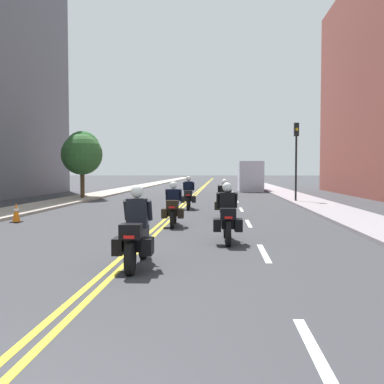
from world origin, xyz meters
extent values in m
plane|color=#343539|center=(0.00, 48.00, 0.00)|extent=(264.00, 264.00, 0.00)
cube|color=#A89A8C|center=(-7.48, 48.00, 0.06)|extent=(2.45, 144.00, 0.12)
cube|color=gray|center=(7.48, 48.00, 0.06)|extent=(2.45, 144.00, 0.12)
cube|color=yellow|center=(-0.12, 48.00, 0.00)|extent=(0.12, 132.00, 0.01)
cube|color=yellow|center=(0.12, 48.00, 0.00)|extent=(0.12, 132.00, 0.01)
cube|color=silver|center=(3.13, 2.00, 0.00)|extent=(0.14, 2.40, 0.01)
cube|color=silver|center=(3.13, 8.00, 0.00)|extent=(0.14, 2.40, 0.01)
cube|color=silver|center=(3.13, 14.00, 0.00)|extent=(0.14, 2.40, 0.01)
cube|color=silver|center=(3.13, 20.00, 0.00)|extent=(0.14, 2.40, 0.01)
cube|color=silver|center=(3.13, 26.00, 0.00)|extent=(0.14, 2.40, 0.01)
cube|color=silver|center=(3.13, 32.00, 0.00)|extent=(0.14, 2.40, 0.01)
cube|color=silver|center=(3.13, 38.00, 0.00)|extent=(0.14, 2.40, 0.01)
cube|color=silver|center=(3.13, 44.00, 0.00)|extent=(0.14, 2.40, 0.01)
cube|color=silver|center=(3.13, 50.00, 0.00)|extent=(0.14, 2.40, 0.01)
cube|color=silver|center=(3.13, 56.00, 0.00)|extent=(0.14, 2.40, 0.01)
cylinder|color=black|center=(0.40, 7.16, 0.31)|extent=(0.14, 0.63, 0.62)
cylinder|color=black|center=(0.43, 5.55, 0.31)|extent=(0.14, 0.63, 0.62)
cube|color=silver|center=(0.40, 7.16, 0.64)|extent=(0.15, 0.32, 0.04)
cube|color=black|center=(0.42, 6.35, 0.59)|extent=(0.34, 1.23, 0.40)
cube|color=black|center=(0.43, 5.63, 0.81)|extent=(0.41, 0.37, 0.28)
cube|color=red|center=(0.43, 5.44, 0.73)|extent=(0.20, 0.03, 0.06)
cube|color=black|center=(0.15, 5.87, 0.49)|extent=(0.21, 0.44, 0.32)
cube|color=black|center=(0.71, 5.88, 0.49)|extent=(0.21, 0.44, 0.32)
cube|color=#B2C1CC|center=(0.41, 6.87, 0.97)|extent=(0.36, 0.13, 0.36)
cube|color=black|center=(0.42, 6.30, 1.09)|extent=(0.40, 0.27, 0.59)
cylinder|color=black|center=(0.18, 6.45, 1.14)|extent=(0.11, 0.28, 0.45)
cylinder|color=black|center=(0.66, 6.46, 1.14)|extent=(0.11, 0.28, 0.45)
sphere|color=white|center=(0.42, 6.33, 1.52)|extent=(0.26, 0.26, 0.26)
cylinder|color=black|center=(2.26, 10.39, 0.34)|extent=(0.15, 0.68, 0.68)
cylinder|color=black|center=(2.30, 8.87, 0.34)|extent=(0.15, 0.68, 0.68)
cube|color=silver|center=(2.26, 10.39, 0.70)|extent=(0.15, 0.32, 0.04)
cube|color=black|center=(2.28, 9.63, 0.62)|extent=(0.35, 1.17, 0.40)
cube|color=black|center=(2.30, 8.95, 0.84)|extent=(0.41, 0.37, 0.28)
cube|color=red|center=(2.31, 8.76, 0.76)|extent=(0.20, 0.04, 0.06)
cube|color=black|center=(2.01, 9.17, 0.52)|extent=(0.21, 0.45, 0.32)
cube|color=black|center=(2.57, 9.18, 0.52)|extent=(0.21, 0.45, 0.32)
cube|color=#B2C1CC|center=(2.26, 10.12, 1.00)|extent=(0.36, 0.13, 0.36)
cube|color=black|center=(2.28, 9.58, 1.09)|extent=(0.41, 0.27, 0.54)
cylinder|color=black|center=(2.04, 9.72, 1.14)|extent=(0.11, 0.28, 0.45)
cylinder|color=black|center=(2.52, 9.74, 1.14)|extent=(0.11, 0.28, 0.45)
sphere|color=white|center=(2.28, 9.61, 1.50)|extent=(0.26, 0.26, 0.26)
cylinder|color=black|center=(0.41, 13.91, 0.30)|extent=(0.14, 0.61, 0.61)
cylinder|color=black|center=(0.47, 12.41, 0.30)|extent=(0.14, 0.61, 0.61)
cube|color=silver|center=(0.41, 13.91, 0.63)|extent=(0.15, 0.33, 0.04)
cube|color=black|center=(0.44, 13.16, 0.58)|extent=(0.37, 1.15, 0.40)
cube|color=black|center=(0.47, 12.49, 0.80)|extent=(0.42, 0.38, 0.28)
cube|color=red|center=(0.48, 12.30, 0.72)|extent=(0.20, 0.04, 0.06)
cube|color=black|center=(0.18, 12.70, 0.48)|extent=(0.22, 0.45, 0.32)
cube|color=black|center=(0.74, 12.73, 0.48)|extent=(0.22, 0.45, 0.32)
cube|color=#B2C1CC|center=(0.42, 13.64, 0.96)|extent=(0.36, 0.14, 0.36)
cube|color=black|center=(0.44, 13.11, 1.04)|extent=(0.41, 0.28, 0.51)
cylinder|color=black|center=(0.20, 13.25, 1.09)|extent=(0.11, 0.28, 0.45)
cylinder|color=black|center=(0.68, 13.27, 1.09)|extent=(0.11, 0.28, 0.45)
sphere|color=white|center=(0.44, 13.14, 1.44)|extent=(0.26, 0.26, 0.26)
cylinder|color=black|center=(2.30, 17.00, 0.33)|extent=(0.15, 0.67, 0.67)
cylinder|color=black|center=(2.22, 15.45, 0.33)|extent=(0.15, 0.67, 0.67)
cube|color=silver|center=(2.30, 17.00, 0.69)|extent=(0.15, 0.33, 0.04)
cube|color=black|center=(2.26, 16.22, 0.61)|extent=(0.38, 1.20, 0.40)
cube|color=black|center=(2.23, 15.52, 0.83)|extent=(0.42, 0.38, 0.28)
cube|color=red|center=(2.22, 15.33, 0.75)|extent=(0.20, 0.04, 0.06)
cube|color=black|center=(1.96, 15.77, 0.51)|extent=(0.22, 0.45, 0.32)
cube|color=black|center=(2.52, 15.74, 0.51)|extent=(0.22, 0.45, 0.32)
cube|color=#B2C1CC|center=(2.28, 16.72, 0.99)|extent=(0.37, 0.14, 0.36)
cube|color=black|center=(2.26, 16.17, 1.07)|extent=(0.41, 0.28, 0.51)
cylinder|color=black|center=(2.03, 16.34, 1.12)|extent=(0.11, 0.29, 0.45)
cylinder|color=black|center=(2.51, 16.31, 1.12)|extent=(0.11, 0.29, 0.45)
sphere|color=white|center=(2.26, 16.20, 1.47)|extent=(0.26, 0.26, 0.26)
cylinder|color=black|center=(0.45, 20.99, 0.33)|extent=(0.14, 0.67, 0.67)
cylinder|color=black|center=(0.49, 19.49, 0.33)|extent=(0.14, 0.67, 0.67)
cube|color=silver|center=(0.45, 20.99, 0.69)|extent=(0.15, 0.32, 0.04)
cube|color=black|center=(0.47, 20.24, 0.61)|extent=(0.35, 1.14, 0.40)
cube|color=black|center=(0.49, 19.57, 0.83)|extent=(0.41, 0.37, 0.28)
cube|color=red|center=(0.49, 19.38, 0.75)|extent=(0.20, 0.04, 0.06)
cube|color=black|center=(0.20, 19.78, 0.51)|extent=(0.21, 0.45, 0.32)
cube|color=black|center=(0.76, 19.80, 0.51)|extent=(0.21, 0.45, 0.32)
cube|color=#B2C1CC|center=(0.45, 20.72, 0.99)|extent=(0.36, 0.13, 0.36)
cube|color=black|center=(0.47, 20.19, 1.11)|extent=(0.41, 0.27, 0.59)
cylinder|color=black|center=(0.22, 20.33, 1.16)|extent=(0.11, 0.28, 0.45)
cylinder|color=black|center=(0.70, 20.35, 1.16)|extent=(0.11, 0.28, 0.45)
sphere|color=white|center=(0.47, 20.22, 1.54)|extent=(0.26, 0.26, 0.26)
cube|color=black|center=(-5.57, 13.81, 0.01)|extent=(0.37, 0.37, 0.03)
cone|color=orange|center=(-5.57, 13.81, 0.39)|extent=(0.29, 0.29, 0.72)
cylinder|color=white|center=(-5.57, 13.81, 0.48)|extent=(0.20, 0.20, 0.08)
cylinder|color=black|center=(6.66, 25.21, 2.04)|extent=(0.12, 0.12, 4.08)
cube|color=black|center=(6.66, 25.21, 4.43)|extent=(0.28, 0.28, 0.80)
sphere|color=yellow|center=(6.66, 25.06, 4.43)|extent=(0.18, 0.18, 0.18)
cylinder|color=#4E3922|center=(-7.25, 27.32, 1.04)|extent=(0.24, 0.24, 2.07)
sphere|color=#31612E|center=(-7.25, 27.32, 3.04)|extent=(2.76, 2.76, 2.76)
cylinder|color=#4C3A22|center=(-7.82, 29.35, 1.34)|extent=(0.24, 0.24, 2.68)
sphere|color=#2B652F|center=(-7.82, 29.35, 3.55)|extent=(2.47, 2.47, 2.47)
cube|color=silver|center=(4.86, 43.53, 1.10)|extent=(2.00, 1.80, 2.20)
cube|color=silver|center=(4.86, 40.53, 1.40)|extent=(2.20, 5.20, 2.80)
cylinder|color=black|center=(4.86, 43.13, 0.45)|extent=(2.00, 0.90, 0.90)
cylinder|color=black|center=(4.86, 38.93, 0.45)|extent=(2.00, 0.90, 0.90)
camera|label=1|loc=(2.12, -2.72, 1.95)|focal=42.46mm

